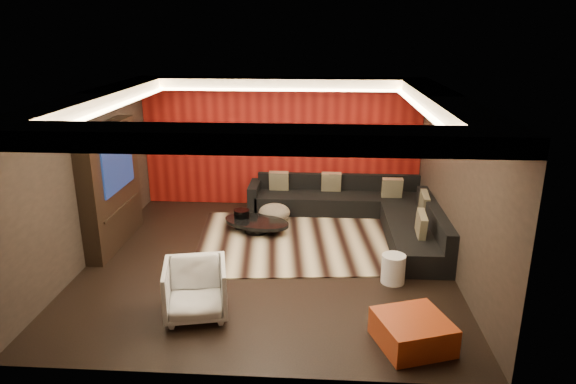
# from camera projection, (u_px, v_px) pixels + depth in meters

# --- Properties ---
(floor) EXTENTS (6.00, 6.00, 0.02)m
(floor) POSITION_uv_depth(u_px,v_px,m) (268.00, 262.00, 8.69)
(floor) COLOR black
(floor) RESTS_ON ground
(ceiling) EXTENTS (6.00, 6.00, 0.02)m
(ceiling) POSITION_uv_depth(u_px,v_px,m) (266.00, 94.00, 7.83)
(ceiling) COLOR silver
(ceiling) RESTS_ON ground
(wall_back) EXTENTS (6.00, 0.02, 2.80)m
(wall_back) POSITION_uv_depth(u_px,v_px,m) (281.00, 142.00, 11.12)
(wall_back) COLOR black
(wall_back) RESTS_ON ground
(wall_left) EXTENTS (0.02, 6.00, 2.80)m
(wall_left) POSITION_uv_depth(u_px,v_px,m) (85.00, 179.00, 8.45)
(wall_left) COLOR black
(wall_left) RESTS_ON ground
(wall_right) EXTENTS (0.02, 6.00, 2.80)m
(wall_right) POSITION_uv_depth(u_px,v_px,m) (457.00, 186.00, 8.07)
(wall_right) COLOR black
(wall_right) RESTS_ON ground
(red_feature_wall) EXTENTS (5.98, 0.05, 2.78)m
(red_feature_wall) POSITION_uv_depth(u_px,v_px,m) (281.00, 143.00, 11.08)
(red_feature_wall) COLOR #6B0C0A
(red_feature_wall) RESTS_ON ground
(soffit_back) EXTENTS (6.00, 0.60, 0.22)m
(soffit_back) POSITION_uv_depth(u_px,v_px,m) (280.00, 83.00, 10.43)
(soffit_back) COLOR silver
(soffit_back) RESTS_ON ground
(soffit_front) EXTENTS (6.00, 0.60, 0.22)m
(soffit_front) POSITION_uv_depth(u_px,v_px,m) (238.00, 139.00, 5.30)
(soffit_front) COLOR silver
(soffit_front) RESTS_ON ground
(soffit_left) EXTENTS (0.60, 4.80, 0.22)m
(soffit_left) POSITION_uv_depth(u_px,v_px,m) (95.00, 100.00, 8.03)
(soffit_left) COLOR silver
(soffit_left) RESTS_ON ground
(soffit_right) EXTENTS (0.60, 4.80, 0.22)m
(soffit_right) POSITION_uv_depth(u_px,v_px,m) (445.00, 104.00, 7.70)
(soffit_right) COLOR silver
(soffit_right) RESTS_ON ground
(cove_back) EXTENTS (4.80, 0.08, 0.04)m
(cove_back) POSITION_uv_depth(u_px,v_px,m) (279.00, 90.00, 10.13)
(cove_back) COLOR #FFD899
(cove_back) RESTS_ON ground
(cove_front) EXTENTS (4.80, 0.08, 0.04)m
(cove_front) POSITION_uv_depth(u_px,v_px,m) (243.00, 140.00, 5.65)
(cove_front) COLOR #FFD899
(cove_front) RESTS_ON ground
(cove_left) EXTENTS (0.08, 4.80, 0.04)m
(cove_left) POSITION_uv_depth(u_px,v_px,m) (116.00, 106.00, 8.04)
(cove_left) COLOR #FFD899
(cove_left) RESTS_ON ground
(cove_right) EXTENTS (0.08, 4.80, 0.04)m
(cove_right) POSITION_uv_depth(u_px,v_px,m) (421.00, 109.00, 7.75)
(cove_right) COLOR #FFD899
(cove_right) RESTS_ON ground
(tv_surround) EXTENTS (0.30, 2.00, 2.20)m
(tv_surround) POSITION_uv_depth(u_px,v_px,m) (111.00, 186.00, 9.10)
(tv_surround) COLOR black
(tv_surround) RESTS_ON ground
(tv_screen) EXTENTS (0.04, 1.30, 0.80)m
(tv_screen) POSITION_uv_depth(u_px,v_px,m) (118.00, 167.00, 8.98)
(tv_screen) COLOR black
(tv_screen) RESTS_ON ground
(tv_shelf) EXTENTS (0.04, 1.60, 0.04)m
(tv_shelf) POSITION_uv_depth(u_px,v_px,m) (122.00, 207.00, 9.21)
(tv_shelf) COLOR black
(tv_shelf) RESTS_ON ground
(rug) EXTENTS (4.26, 3.36, 0.02)m
(rug) POSITION_uv_depth(u_px,v_px,m) (307.00, 240.00, 9.53)
(rug) COLOR #C5B590
(rug) RESTS_ON floor
(coffee_table) EXTENTS (1.67, 1.67, 0.22)m
(coffee_table) POSITION_uv_depth(u_px,v_px,m) (257.00, 226.00, 9.89)
(coffee_table) COLOR black
(coffee_table) RESTS_ON rug
(drum_stool) EXTENTS (0.32, 0.32, 0.36)m
(drum_stool) POSITION_uv_depth(u_px,v_px,m) (242.00, 219.00, 10.05)
(drum_stool) COLOR black
(drum_stool) RESTS_ON rug
(striped_pouf) EXTENTS (0.72, 0.72, 0.35)m
(striped_pouf) POSITION_uv_depth(u_px,v_px,m) (274.00, 213.00, 10.40)
(striped_pouf) COLOR #C1B096
(striped_pouf) RESTS_ON rug
(white_side_table) EXTENTS (0.44, 0.44, 0.46)m
(white_side_table) POSITION_uv_depth(u_px,v_px,m) (393.00, 269.00, 7.92)
(white_side_table) COLOR silver
(white_side_table) RESTS_ON floor
(orange_ottoman) EXTENTS (1.05, 1.05, 0.37)m
(orange_ottoman) POSITION_uv_depth(u_px,v_px,m) (413.00, 332.00, 6.37)
(orange_ottoman) COLOR #9A2E13
(orange_ottoman) RESTS_ON floor
(armchair) EXTENTS (0.99, 1.01, 0.77)m
(armchair) POSITION_uv_depth(u_px,v_px,m) (196.00, 290.00, 6.97)
(armchair) COLOR silver
(armchair) RESTS_ON floor
(sectional_sofa) EXTENTS (3.65, 3.50, 0.75)m
(sectional_sofa) POSITION_uv_depth(u_px,v_px,m) (363.00, 211.00, 10.27)
(sectional_sofa) COLOR black
(sectional_sofa) RESTS_ON floor
(throw_pillows) EXTENTS (3.12, 2.77, 0.50)m
(throw_pillows) POSITION_uv_depth(u_px,v_px,m) (365.00, 194.00, 10.18)
(throw_pillows) COLOR #BAB188
(throw_pillows) RESTS_ON sectional_sofa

